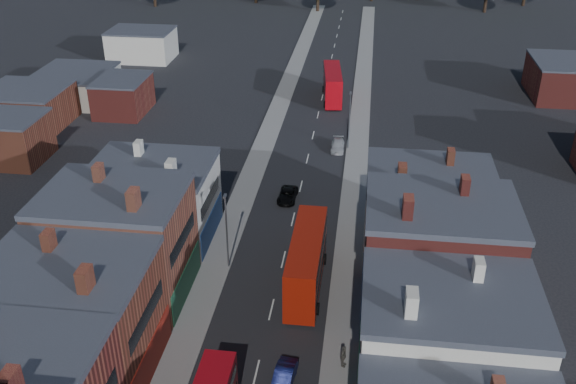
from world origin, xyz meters
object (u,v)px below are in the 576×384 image
(car_1, at_px, (284,378))
(car_2, at_px, (287,195))
(car_3, at_px, (338,146))
(ped_3, at_px, (343,356))
(bus_1, at_px, (306,261))
(bus_2, at_px, (332,84))

(car_1, xyz_separation_m, car_2, (-3.51, 29.35, -0.07))
(car_1, bearing_deg, car_3, 93.91)
(car_3, distance_m, ped_3, 41.91)
(bus_1, xyz_separation_m, ped_3, (4.02, -10.25, -1.76))
(bus_1, distance_m, bus_2, 51.28)
(bus_1, distance_m, car_1, 12.97)
(bus_2, relative_size, ped_3, 5.95)
(ped_3, bearing_deg, car_1, 133.61)
(car_2, xyz_separation_m, car_3, (5.00, 14.98, 0.01))
(bus_1, relative_size, car_2, 2.78)
(car_3, bearing_deg, bus_2, 95.46)
(car_3, relative_size, ped_3, 2.18)
(car_2, bearing_deg, car_3, 73.19)
(car_2, bearing_deg, bus_1, -74.99)
(ped_3, bearing_deg, car_2, 30.46)
(ped_3, bearing_deg, bus_1, 35.35)
(bus_2, xyz_separation_m, ped_3, (5.07, -61.52, -1.58))
(car_2, height_order, ped_3, ped_3)
(bus_2, xyz_separation_m, car_1, (0.63, -64.05, -2.01))
(car_3, bearing_deg, car_2, -109.14)
(bus_1, relative_size, ped_3, 6.22)
(car_2, xyz_separation_m, ped_3, (7.95, -26.82, 0.50))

